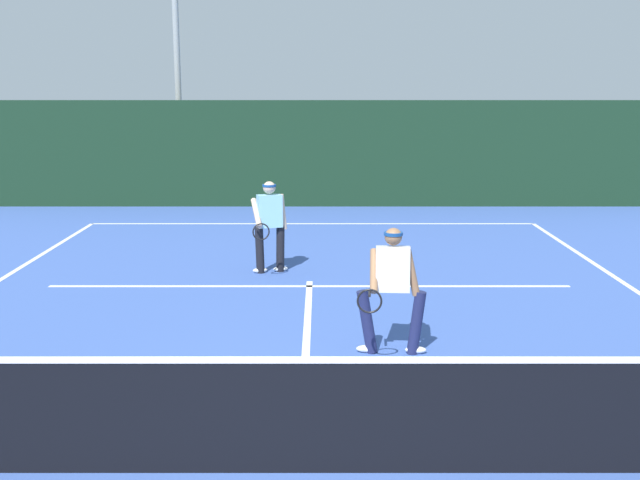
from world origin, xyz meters
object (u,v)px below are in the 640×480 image
at_px(player_far, 273,223).
at_px(light_pole, 180,48).
at_px(tennis_ball, 262,255).
at_px(player_near, 395,286).

distance_m(player_far, light_pole, 10.19).
bearing_deg(tennis_ball, player_near, -68.88).
distance_m(player_near, player_far, 4.47).
distance_m(player_far, tennis_ball, 1.50).
bearing_deg(tennis_ball, light_pole, 110.05).
distance_m(player_near, tennis_ball, 5.75).
distance_m(tennis_ball, light_pole, 9.38).
height_order(player_far, tennis_ball, player_far).
bearing_deg(player_near, light_pole, -65.81).
bearing_deg(player_near, tennis_ball, -65.17).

